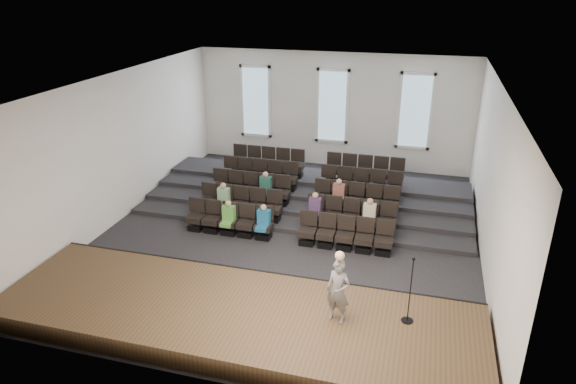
% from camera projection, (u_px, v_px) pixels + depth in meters
% --- Properties ---
extents(ground, '(14.00, 14.00, 0.00)m').
position_uv_depth(ground, '(290.00, 233.00, 17.06)').
color(ground, black).
rests_on(ground, ground).
extents(ceiling, '(12.00, 14.00, 0.02)m').
position_uv_depth(ceiling, '(290.00, 82.00, 15.13)').
color(ceiling, white).
rests_on(ceiling, ground).
extents(wall_back, '(12.00, 0.04, 5.00)m').
position_uv_depth(wall_back, '(332.00, 110.00, 22.34)').
color(wall_back, white).
rests_on(wall_back, ground).
extents(wall_front, '(12.00, 0.04, 5.00)m').
position_uv_depth(wall_front, '(194.00, 278.00, 9.85)').
color(wall_front, white).
rests_on(wall_front, ground).
extents(wall_left, '(0.04, 14.00, 5.00)m').
position_uv_depth(wall_left, '(121.00, 146.00, 17.58)').
color(wall_left, white).
rests_on(wall_left, ground).
extents(wall_right, '(0.04, 14.00, 5.00)m').
position_uv_depth(wall_right, '(494.00, 180.00, 14.62)').
color(wall_right, white).
rests_on(wall_right, ground).
extents(stage, '(11.80, 3.60, 0.50)m').
position_uv_depth(stage, '(235.00, 317.00, 12.43)').
color(stage, '#49351F').
rests_on(stage, ground).
extents(stage_lip, '(11.80, 0.06, 0.52)m').
position_uv_depth(stage_lip, '(258.00, 278.00, 14.00)').
color(stage_lip, black).
rests_on(stage_lip, ground).
extents(risers, '(11.80, 4.80, 0.60)m').
position_uv_depth(risers, '(312.00, 192.00, 19.81)').
color(risers, black).
rests_on(risers, ground).
extents(seating_rows, '(6.80, 4.70, 1.67)m').
position_uv_depth(seating_rows, '(301.00, 196.00, 18.17)').
color(seating_rows, black).
rests_on(seating_rows, ground).
extents(windows, '(8.44, 0.10, 3.24)m').
position_uv_depth(windows, '(332.00, 106.00, 22.20)').
color(windows, white).
rests_on(windows, wall_back).
extents(audience, '(5.45, 2.64, 1.10)m').
position_uv_depth(audience, '(286.00, 204.00, 17.21)').
color(audience, '#57A341').
rests_on(audience, seating_rows).
extents(speaker, '(0.65, 0.51, 1.56)m').
position_uv_depth(speaker, '(338.00, 291.00, 11.62)').
color(speaker, slate).
rests_on(speaker, stage).
extents(mic_stand, '(0.28, 0.28, 1.68)m').
position_uv_depth(mic_stand, '(409.00, 303.00, 11.67)').
color(mic_stand, black).
rests_on(mic_stand, stage).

